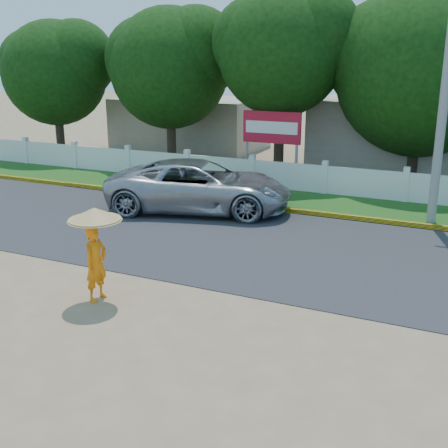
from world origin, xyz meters
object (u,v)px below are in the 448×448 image
at_px(vehicle, 200,186).
at_px(monk_with_parasol, 95,240).
at_px(utility_pole, 444,97).
at_px(billboard, 272,131).

distance_m(vehicle, monk_with_parasol, 7.60).
bearing_deg(utility_pole, billboard, 152.96).
bearing_deg(vehicle, monk_with_parasol, 174.36).
bearing_deg(vehicle, billboard, -22.74).
bearing_deg(monk_with_parasol, billboard, 93.20).
xyz_separation_m(utility_pole, vehicle, (-7.39, -1.84, -3.08)).
bearing_deg(vehicle, utility_pole, -91.90).
xyz_separation_m(vehicle, billboard, (0.64, 5.29, 1.27)).
xyz_separation_m(utility_pole, billboard, (-6.75, 3.45, -1.81)).
bearing_deg(utility_pole, vehicle, -166.02).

